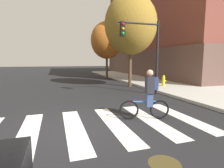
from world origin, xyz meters
The scene contains 9 objects.
ground_plane centered at (0.00, 0.00, 0.00)m, with size 120.00×120.00×0.00m, color black.
crosswalk_stripes centered at (-0.04, 0.00, 0.01)m, with size 8.04×3.51×0.01m.
manhole_cover centered at (1.43, -2.39, 0.00)m, with size 0.64×0.64×0.01m, color #473D1E.
cyclist centered at (2.45, 0.09, 0.84)m, with size 1.67×0.50×1.69m.
traffic_light_near centered at (4.31, 3.94, 2.86)m, with size 2.47×0.28×4.20m.
fire_hydrant centered at (7.05, 6.03, 0.53)m, with size 0.33×0.22×0.78m.
street_tree_near centered at (4.92, 7.31, 4.62)m, with size 3.84×3.84×6.84m.
street_tree_mid centered at (4.99, 13.85, 4.17)m, with size 3.48×3.48×6.18m.
corner_building centered at (16.67, 15.86, 7.23)m, with size 14.72×22.21×14.56m.
Camera 1 is at (-0.53, -5.13, 1.99)m, focal length 28.48 mm.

